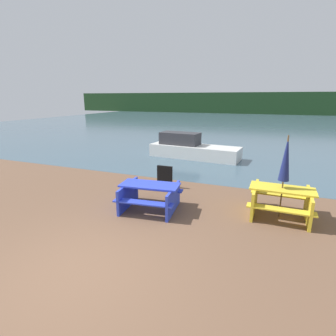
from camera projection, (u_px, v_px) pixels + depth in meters
ground_plane at (78, 273)px, 4.69m from camera, size 60.00×60.00×0.00m
water at (247, 123)px, 32.26m from camera, size 60.00×50.00×0.00m
far_treeline at (258, 103)px, 49.68m from camera, size 80.00×1.60×4.00m
picnic_table_blue at (150, 194)px, 7.25m from camera, size 1.75×1.56×0.74m
picnic_table_yellow at (281, 200)px, 6.82m from camera, size 1.61×1.41×0.78m
umbrella_navy at (286, 159)px, 6.54m from camera, size 0.27×0.27×2.15m
boat at (191, 149)px, 13.61m from camera, size 4.72×1.78×1.27m
signboard at (165, 176)px, 9.12m from camera, size 0.55×0.08×0.75m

